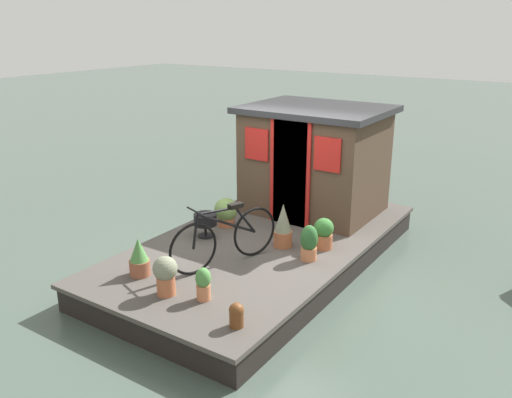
{
  "coord_description": "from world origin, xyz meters",
  "views": [
    {
      "loc": [
        -6.29,
        -4.05,
        3.54
      ],
      "look_at": [
        -0.2,
        0.0,
        1.1
      ],
      "focal_mm": 37.4,
      "sensor_mm": 36.0,
      "label": 1
    }
  ],
  "objects_px": {
    "potted_plant_geranium": "(309,243)",
    "potted_plant_basil": "(139,258)",
    "potted_plant_ivy": "(226,212)",
    "potted_plant_lavender": "(203,283)",
    "houseboat_cabin": "(315,159)",
    "bicycle": "(225,237)",
    "potted_plant_sage": "(324,233)",
    "potted_plant_thyme": "(283,226)",
    "potted_plant_succulent": "(165,274)",
    "charcoal_grill": "(205,220)",
    "mooring_bollard": "(236,314)"
  },
  "relations": [
    {
      "from": "potted_plant_geranium",
      "to": "potted_plant_basil",
      "type": "xyz_separation_m",
      "value": [
        -1.63,
        1.6,
        -0.01
      ]
    },
    {
      "from": "potted_plant_ivy",
      "to": "potted_plant_lavender",
      "type": "bearing_deg",
      "value": -149.64
    },
    {
      "from": "houseboat_cabin",
      "to": "bicycle",
      "type": "relative_size",
      "value": 1.43
    },
    {
      "from": "potted_plant_lavender",
      "to": "potted_plant_sage",
      "type": "relative_size",
      "value": 0.89
    },
    {
      "from": "potted_plant_ivy",
      "to": "potted_plant_geranium",
      "type": "height_order",
      "value": "potted_plant_geranium"
    },
    {
      "from": "houseboat_cabin",
      "to": "potted_plant_thyme",
      "type": "bearing_deg",
      "value": -167.2
    },
    {
      "from": "potted_plant_ivy",
      "to": "potted_plant_succulent",
      "type": "relative_size",
      "value": 0.94
    },
    {
      "from": "houseboat_cabin",
      "to": "potted_plant_geranium",
      "type": "relative_size",
      "value": 4.57
    },
    {
      "from": "bicycle",
      "to": "potted_plant_sage",
      "type": "xyz_separation_m",
      "value": [
        1.22,
        -0.86,
        -0.16
      ]
    },
    {
      "from": "houseboat_cabin",
      "to": "potted_plant_ivy",
      "type": "relative_size",
      "value": 5.0
    },
    {
      "from": "potted_plant_geranium",
      "to": "potted_plant_sage",
      "type": "xyz_separation_m",
      "value": [
        0.47,
        0.01,
        -0.02
      ]
    },
    {
      "from": "potted_plant_basil",
      "to": "potted_plant_thyme",
      "type": "height_order",
      "value": "potted_plant_thyme"
    },
    {
      "from": "potted_plant_lavender",
      "to": "charcoal_grill",
      "type": "bearing_deg",
      "value": 38.06
    },
    {
      "from": "charcoal_grill",
      "to": "potted_plant_lavender",
      "type": "bearing_deg",
      "value": -141.94
    },
    {
      "from": "bicycle",
      "to": "potted_plant_geranium",
      "type": "bearing_deg",
      "value": -49.02
    },
    {
      "from": "potted_plant_ivy",
      "to": "mooring_bollard",
      "type": "relative_size",
      "value": 1.65
    },
    {
      "from": "potted_plant_succulent",
      "to": "mooring_bollard",
      "type": "xyz_separation_m",
      "value": [
        -0.11,
        -1.12,
        -0.13
      ]
    },
    {
      "from": "potted_plant_ivy",
      "to": "potted_plant_geranium",
      "type": "bearing_deg",
      "value": -103.3
    },
    {
      "from": "houseboat_cabin",
      "to": "potted_plant_lavender",
      "type": "relative_size",
      "value": 5.66
    },
    {
      "from": "potted_plant_lavender",
      "to": "potted_plant_basil",
      "type": "relative_size",
      "value": 0.8
    },
    {
      "from": "potted_plant_lavender",
      "to": "potted_plant_basil",
      "type": "xyz_separation_m",
      "value": [
        0.05,
        1.1,
        0.03
      ]
    },
    {
      "from": "potted_plant_succulent",
      "to": "potted_plant_lavender",
      "type": "bearing_deg",
      "value": -71.51
    },
    {
      "from": "potted_plant_basil",
      "to": "potted_plant_succulent",
      "type": "height_order",
      "value": "potted_plant_basil"
    },
    {
      "from": "potted_plant_basil",
      "to": "charcoal_grill",
      "type": "distance_m",
      "value": 1.51
    },
    {
      "from": "potted_plant_lavender",
      "to": "potted_plant_basil",
      "type": "bearing_deg",
      "value": 87.63
    },
    {
      "from": "houseboat_cabin",
      "to": "potted_plant_basil",
      "type": "xyz_separation_m",
      "value": [
        -3.5,
        0.69,
        -0.67
      ]
    },
    {
      "from": "potted_plant_ivy",
      "to": "potted_plant_geranium",
      "type": "xyz_separation_m",
      "value": [
        -0.41,
        -1.73,
        0.01
      ]
    },
    {
      "from": "potted_plant_sage",
      "to": "mooring_bollard",
      "type": "height_order",
      "value": "potted_plant_sage"
    },
    {
      "from": "bicycle",
      "to": "potted_plant_thyme",
      "type": "relative_size",
      "value": 2.48
    },
    {
      "from": "potted_plant_geranium",
      "to": "mooring_bollard",
      "type": "distance_m",
      "value": 1.96
    },
    {
      "from": "bicycle",
      "to": "mooring_bollard",
      "type": "xyz_separation_m",
      "value": [
        -1.19,
        -1.03,
        -0.25
      ]
    },
    {
      "from": "potted_plant_ivy",
      "to": "potted_plant_thyme",
      "type": "bearing_deg",
      "value": -99.73
    },
    {
      "from": "potted_plant_ivy",
      "to": "mooring_bollard",
      "type": "bearing_deg",
      "value": -141.2
    },
    {
      "from": "potted_plant_lavender",
      "to": "potted_plant_sage",
      "type": "xyz_separation_m",
      "value": [
        2.15,
        -0.49,
        0.02
      ]
    },
    {
      "from": "potted_plant_basil",
      "to": "mooring_bollard",
      "type": "distance_m",
      "value": 1.8
    },
    {
      "from": "potted_plant_geranium",
      "to": "mooring_bollard",
      "type": "relative_size",
      "value": 1.81
    },
    {
      "from": "potted_plant_succulent",
      "to": "charcoal_grill",
      "type": "xyz_separation_m",
      "value": [
        1.7,
        0.76,
        -0.01
      ]
    },
    {
      "from": "potted_plant_geranium",
      "to": "bicycle",
      "type": "bearing_deg",
      "value": 130.98
    },
    {
      "from": "bicycle",
      "to": "potted_plant_basil",
      "type": "bearing_deg",
      "value": 140.19
    },
    {
      "from": "potted_plant_thyme",
      "to": "potted_plant_succulent",
      "type": "bearing_deg",
      "value": 168.3
    },
    {
      "from": "potted_plant_succulent",
      "to": "potted_plant_sage",
      "type": "xyz_separation_m",
      "value": [
        2.3,
        -0.95,
        -0.04
      ]
    },
    {
      "from": "potted_plant_geranium",
      "to": "charcoal_grill",
      "type": "bearing_deg",
      "value": 94.4
    },
    {
      "from": "potted_plant_lavender",
      "to": "mooring_bollard",
      "type": "bearing_deg",
      "value": -111.66
    },
    {
      "from": "potted_plant_geranium",
      "to": "potted_plant_sage",
      "type": "relative_size",
      "value": 1.1
    },
    {
      "from": "potted_plant_geranium",
      "to": "potted_plant_sage",
      "type": "distance_m",
      "value": 0.47
    },
    {
      "from": "bicycle",
      "to": "potted_plant_ivy",
      "type": "xyz_separation_m",
      "value": [
        1.16,
        0.86,
        -0.15
      ]
    },
    {
      "from": "potted_plant_lavender",
      "to": "potted_plant_sage",
      "type": "distance_m",
      "value": 2.2
    },
    {
      "from": "potted_plant_thyme",
      "to": "mooring_bollard",
      "type": "xyz_separation_m",
      "value": [
        -2.15,
        -0.7,
        -0.16
      ]
    },
    {
      "from": "bicycle",
      "to": "potted_plant_geranium",
      "type": "height_order",
      "value": "bicycle"
    },
    {
      "from": "potted_plant_thyme",
      "to": "potted_plant_lavender",
      "type": "bearing_deg",
      "value": -178.97
    }
  ]
}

